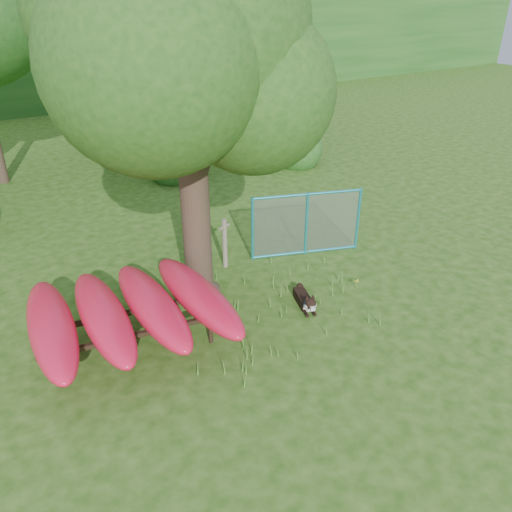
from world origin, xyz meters
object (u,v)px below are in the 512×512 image
kayak_rack (128,310)px  husky_dog (306,300)px  oak_tree (183,49)px  fence_section (306,224)px

kayak_rack → husky_dog: kayak_rack is taller
kayak_rack → oak_tree: bearing=41.9°
husky_dog → fence_section: (1.47, 1.88, 0.64)m
fence_section → husky_dog: bearing=-107.9°
oak_tree → fence_section: 5.05m
oak_tree → fence_section: size_ratio=2.74×
kayak_rack → fence_section: 5.07m
oak_tree → husky_dog: bearing=-50.0°
kayak_rack → fence_section: bearing=24.4°
oak_tree → husky_dog: 5.27m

